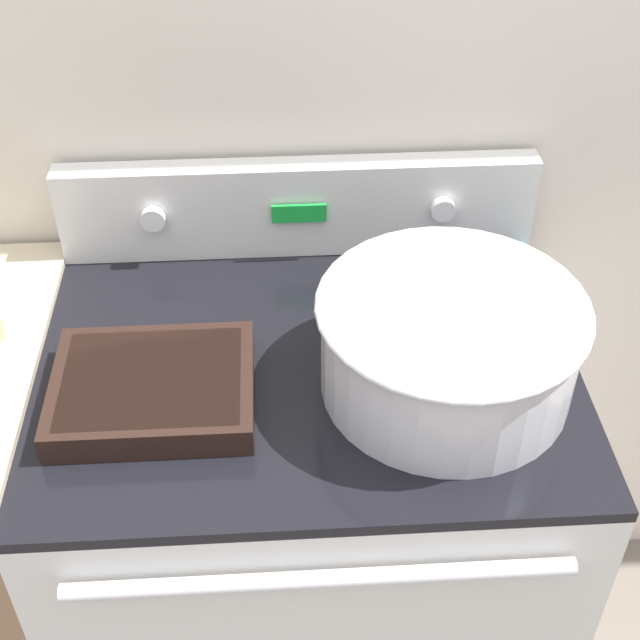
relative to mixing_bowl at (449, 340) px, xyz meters
name	(u,v)px	position (x,y,z in m)	size (l,w,h in m)	color
kitchen_wall	(294,64)	(-0.19, 0.41, 0.22)	(8.00, 0.05, 2.50)	beige
stove_range	(310,550)	(-0.19, 0.07, -0.56)	(0.79, 0.65, 0.94)	silver
control_panel	(298,207)	(-0.19, 0.35, 0.00)	(0.79, 0.07, 0.17)	silver
mixing_bowl	(449,340)	(0.00, 0.00, 0.00)	(0.37, 0.37, 0.15)	silver
casserole_dish	(153,387)	(-0.41, -0.01, -0.06)	(0.28, 0.22, 0.05)	black
ladle	(554,302)	(0.19, 0.13, -0.04)	(0.09, 0.31, 0.09)	teal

